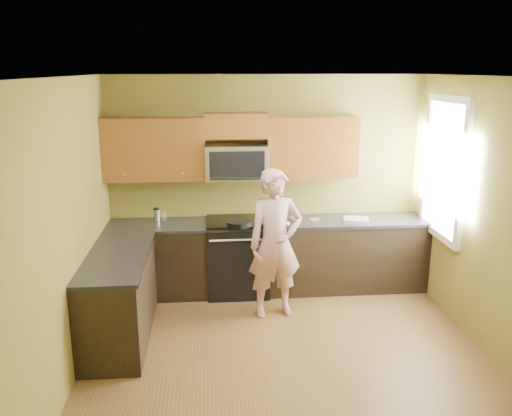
{
  "coord_description": "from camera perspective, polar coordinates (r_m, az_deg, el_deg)",
  "views": [
    {
      "loc": [
        -0.72,
        -4.6,
        2.77
      ],
      "look_at": [
        -0.2,
        1.3,
        1.2
      ],
      "focal_mm": 37.1,
      "sensor_mm": 36.0,
      "label": 1
    }
  ],
  "objects": [
    {
      "name": "window",
      "position": [
        6.5,
        19.66,
        4.05
      ],
      "size": [
        0.06,
        1.06,
        1.66
      ],
      "primitive_type": null,
      "color": "white",
      "rests_on": "wall_right"
    },
    {
      "name": "woman",
      "position": [
        5.97,
        2.1,
        -3.87
      ],
      "size": [
        0.69,
        0.51,
        1.71
      ],
      "primitive_type": "imported",
      "rotation": [
        0.0,
        0.0,
        0.18
      ],
      "color": "#CB6965",
      "rests_on": "floor"
    },
    {
      "name": "glass_c",
      "position": [
        6.7,
        -9.86,
        -0.87
      ],
      "size": [
        0.08,
        0.08,
        0.12
      ],
      "primitive_type": "cylinder",
      "rotation": [
        0.0,
        0.0,
        0.25
      ],
      "color": "silver",
      "rests_on": "countertop_back"
    },
    {
      "name": "napkin_b",
      "position": [
        6.65,
        4.12,
        -1.04
      ],
      "size": [
        0.13,
        0.14,
        0.07
      ],
      "primitive_type": "ellipsoid",
      "rotation": [
        0.0,
        0.0,
        0.11
      ],
      "color": "silver",
      "rests_on": "countertop_back"
    },
    {
      "name": "upper_cab_right",
      "position": [
        6.69,
        5.93,
        3.39
      ],
      "size": [
        1.12,
        0.33,
        0.75
      ],
      "primitive_type": null,
      "color": "brown",
      "rests_on": "wall_back"
    },
    {
      "name": "countertop_back",
      "position": [
        6.6,
        1.43,
        -1.61
      ],
      "size": [
        4.0,
        0.62,
        0.04
      ],
      "primitive_type": "cube",
      "color": "black",
      "rests_on": "cabinet_back_run"
    },
    {
      "name": "countertop_left",
      "position": [
        5.61,
        -14.74,
        -5.14
      ],
      "size": [
        0.62,
        1.6,
        0.04
      ],
      "primitive_type": "cube",
      "color": "black",
      "rests_on": "cabinet_left_run"
    },
    {
      "name": "travel_mug",
      "position": [
        6.72,
        -10.61,
        -1.39
      ],
      "size": [
        0.09,
        0.09,
        0.17
      ],
      "primitive_type": null,
      "rotation": [
        0.0,
        0.0,
        0.11
      ],
      "color": "silver",
      "rests_on": "countertop_back"
    },
    {
      "name": "wall_back",
      "position": [
        6.79,
        1.16,
        2.77
      ],
      "size": [
        4.0,
        0.0,
        4.0
      ],
      "primitive_type": "plane",
      "rotation": [
        1.57,
        0.0,
        0.0
      ],
      "color": "olive",
      "rests_on": "ground"
    },
    {
      "name": "upper_cab_left",
      "position": [
        6.6,
        -10.77,
        3.05
      ],
      "size": [
        1.22,
        0.33,
        0.75
      ],
      "primitive_type": null,
      "color": "brown",
      "rests_on": "wall_back"
    },
    {
      "name": "toast_slice",
      "position": [
        6.69,
        6.32,
        -1.23
      ],
      "size": [
        0.13,
        0.13,
        0.01
      ],
      "primitive_type": "cube",
      "rotation": [
        0.0,
        0.0,
        0.23
      ],
      "color": "#B27F47",
      "rests_on": "countertop_back"
    },
    {
      "name": "wall_left",
      "position": [
        4.98,
        -19.7,
        -2.62
      ],
      "size": [
        0.0,
        4.0,
        4.0
      ],
      "primitive_type": "plane",
      "rotation": [
        1.57,
        0.0,
        1.57
      ],
      "color": "olive",
      "rests_on": "ground"
    },
    {
      "name": "wall_right",
      "position": [
        5.53,
        24.64,
        -1.42
      ],
      "size": [
        0.0,
        4.0,
        4.0
      ],
      "primitive_type": "plane",
      "rotation": [
        1.57,
        0.0,
        -1.57
      ],
      "color": "olive",
      "rests_on": "ground"
    },
    {
      "name": "ceiling",
      "position": [
        4.66,
        3.99,
        13.94
      ],
      "size": [
        4.0,
        4.0,
        0.0
      ],
      "primitive_type": "plane",
      "rotation": [
        3.14,
        0.0,
        0.0
      ],
      "color": "white",
      "rests_on": "ground"
    },
    {
      "name": "butter_tub",
      "position": [
        6.49,
        0.77,
        -1.73
      ],
      "size": [
        0.15,
        0.15,
        0.1
      ],
      "primitive_type": null,
      "rotation": [
        0.0,
        0.0,
        -0.13
      ],
      "color": "yellow",
      "rests_on": "countertop_back"
    },
    {
      "name": "frying_pan",
      "position": [
        6.3,
        -1.86,
        -1.96
      ],
      "size": [
        0.33,
        0.53,
        0.07
      ],
      "primitive_type": null,
      "rotation": [
        0.0,
        0.0,
        0.09
      ],
      "color": "black",
      "rests_on": "stove"
    },
    {
      "name": "microwave",
      "position": [
        6.54,
        -2.14,
        3.2
      ],
      "size": [
        0.76,
        0.4,
        0.42
      ],
      "primitive_type": null,
      "color": "silver",
      "rests_on": "wall_back"
    },
    {
      "name": "napkin_a",
      "position": [
        6.4,
        3.23,
        -1.7
      ],
      "size": [
        0.15,
        0.15,
        0.06
      ],
      "primitive_type": "ellipsoid",
      "rotation": [
        0.0,
        0.0,
        0.37
      ],
      "color": "silver",
      "rests_on": "countertop_back"
    },
    {
      "name": "stove",
      "position": [
        6.69,
        -2.0,
        -5.23
      ],
      "size": [
        0.76,
        0.65,
        0.95
      ],
      "primitive_type": null,
      "color": "black",
      "rests_on": "floor"
    },
    {
      "name": "cabinet_back_run",
      "position": [
        6.76,
        1.4,
        -5.33
      ],
      "size": [
        4.0,
        0.6,
        0.88
      ],
      "primitive_type": "cube",
      "color": "black",
      "rests_on": "floor"
    },
    {
      "name": "cabinet_left_run",
      "position": [
        5.78,
        -14.54,
        -9.43
      ],
      "size": [
        0.6,
        1.6,
        0.88
      ],
      "primitive_type": "cube",
      "color": "black",
      "rests_on": "floor"
    },
    {
      "name": "dish_towel",
      "position": [
        6.66,
        10.75,
        -1.32
      ],
      "size": [
        0.35,
        0.3,
        0.05
      ],
      "primitive_type": "cube",
      "rotation": [
        0.0,
        0.0,
        -0.23
      ],
      "color": "silver",
      "rests_on": "countertop_back"
    },
    {
      "name": "upper_cab_over_mw",
      "position": [
        6.48,
        -2.21,
        8.9
      ],
      "size": [
        0.76,
        0.33,
        0.3
      ],
      "primitive_type": "cube",
      "color": "brown",
      "rests_on": "wall_back"
    },
    {
      "name": "wall_front",
      "position": [
        3.05,
        9.51,
        -13.14
      ],
      "size": [
        4.0,
        0.0,
        4.0
      ],
      "primitive_type": "plane",
      "rotation": [
        -1.57,
        0.0,
        0.0
      ],
      "color": "olive",
      "rests_on": "ground"
    },
    {
      "name": "floor",
      "position": [
        5.42,
        3.46,
        -15.93
      ],
      "size": [
        4.0,
        4.0,
        0.0
      ],
      "primitive_type": "plane",
      "color": "brown",
      "rests_on": "ground"
    }
  ]
}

